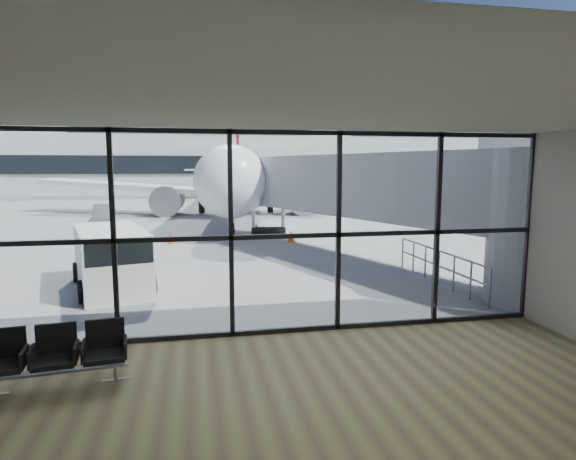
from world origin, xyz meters
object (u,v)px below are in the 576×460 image
object	(u,v)px
seating_row	(56,352)
service_van	(112,259)
airliner	(236,177)
belt_loader	(102,226)

from	to	relation	value
seating_row	service_van	xyz separation A→B (m)	(-0.13, 6.66, 0.38)
airliner	belt_loader	world-z (taller)	airliner
airliner	service_van	world-z (taller)	airliner
service_van	belt_loader	world-z (taller)	service_van
service_van	seating_row	bearing A→B (deg)	-104.24
airliner	belt_loader	size ratio (longest dim) A/B	10.30
seating_row	service_van	bearing A→B (deg)	84.67
airliner	belt_loader	bearing A→B (deg)	-116.60
service_van	belt_loader	distance (m)	12.24
airliner	service_van	size ratio (longest dim) A/B	8.11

